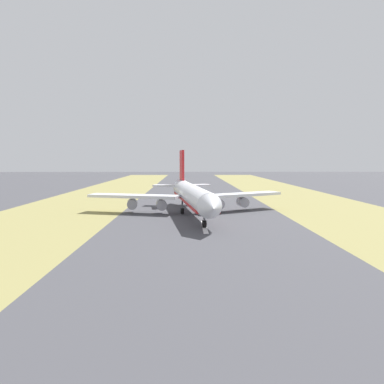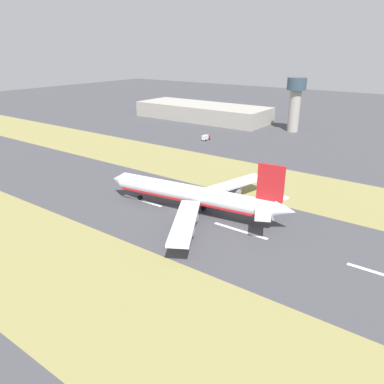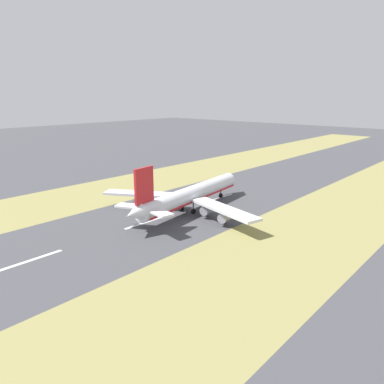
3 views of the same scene
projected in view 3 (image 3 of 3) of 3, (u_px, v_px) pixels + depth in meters
name	position (u px, v px, depth m)	size (l,w,h in m)	color
ground_plane	(195.00, 206.00, 143.14)	(800.00, 800.00, 0.00)	#424247
grass_median_west	(121.00, 187.00, 171.94)	(40.00, 600.00, 0.01)	olive
grass_median_east	(306.00, 234.00, 114.34)	(40.00, 600.00, 0.01)	olive
centreline_dash_near	(29.00, 261.00, 95.89)	(1.20, 18.00, 0.01)	silver
centreline_dash_mid	(146.00, 222.00, 124.92)	(1.20, 18.00, 0.01)	silver
centreline_dash_far	(219.00, 198.00, 153.94)	(1.20, 18.00, 0.01)	silver
airplane_main_jet	(189.00, 196.00, 134.56)	(63.59, 67.14, 20.20)	silver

